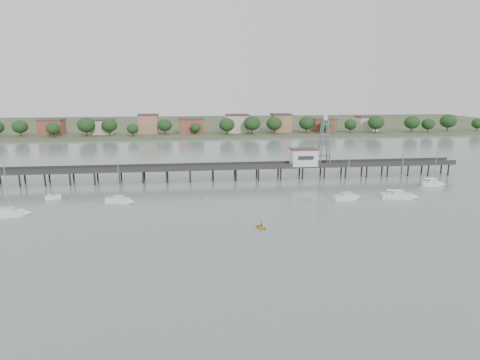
{
  "coord_description": "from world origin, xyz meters",
  "views": [
    {
      "loc": [
        -9.48,
        -60.58,
        27.88
      ],
      "look_at": [
        2.78,
        42.0,
        4.0
      ],
      "focal_mm": 30.0,
      "sensor_mm": 36.0,
      "label": 1
    }
  ],
  "objects_px": {
    "pier": "(224,168)",
    "sailboat_d": "(404,196)",
    "sailboat_c": "(349,197)",
    "sailboat_b": "(123,201)",
    "lattice_tower": "(324,143)",
    "white_tender": "(52,197)",
    "sailboat_e": "(436,184)",
    "sailboat_a": "(14,213)",
    "yellow_dinghy": "(261,228)"
  },
  "relations": [
    {
      "from": "sailboat_e",
      "to": "sailboat_a",
      "type": "distance_m",
      "value": 110.66
    },
    {
      "from": "pier",
      "to": "sailboat_a",
      "type": "bearing_deg",
      "value": -148.49
    },
    {
      "from": "lattice_tower",
      "to": "pier",
      "type": "bearing_deg",
      "value": -180.0
    },
    {
      "from": "sailboat_a",
      "to": "pier",
      "type": "bearing_deg",
      "value": 19.36
    },
    {
      "from": "sailboat_e",
      "to": "sailboat_d",
      "type": "height_order",
      "value": "sailboat_d"
    },
    {
      "from": "pier",
      "to": "sailboat_b",
      "type": "bearing_deg",
      "value": -139.77
    },
    {
      "from": "lattice_tower",
      "to": "sailboat_b",
      "type": "height_order",
      "value": "lattice_tower"
    },
    {
      "from": "lattice_tower",
      "to": "white_tender",
      "type": "relative_size",
      "value": 3.83
    },
    {
      "from": "yellow_dinghy",
      "to": "white_tender",
      "type": "bearing_deg",
      "value": 117.66
    },
    {
      "from": "pier",
      "to": "yellow_dinghy",
      "type": "height_order",
      "value": "pier"
    },
    {
      "from": "lattice_tower",
      "to": "sailboat_b",
      "type": "xyz_separation_m",
      "value": [
        -58.48,
        -22.83,
        -10.45
      ]
    },
    {
      "from": "sailboat_d",
      "to": "sailboat_c",
      "type": "xyz_separation_m",
      "value": [
        -14.31,
        0.63,
        0.01
      ]
    },
    {
      "from": "white_tender",
      "to": "lattice_tower",
      "type": "bearing_deg",
      "value": -10.61
    },
    {
      "from": "lattice_tower",
      "to": "sailboat_d",
      "type": "xyz_separation_m",
      "value": [
        12.65,
        -26.86,
        -10.46
      ]
    },
    {
      "from": "sailboat_a",
      "to": "yellow_dinghy",
      "type": "distance_m",
      "value": 55.09
    },
    {
      "from": "lattice_tower",
      "to": "white_tender",
      "type": "xyz_separation_m",
      "value": [
        -77.01,
        -16.61,
        -10.65
      ]
    },
    {
      "from": "white_tender",
      "to": "sailboat_e",
      "type": "bearing_deg",
      "value": -21.98
    },
    {
      "from": "pier",
      "to": "sailboat_d",
      "type": "distance_m",
      "value": 51.77
    },
    {
      "from": "pier",
      "to": "sailboat_d",
      "type": "xyz_separation_m",
      "value": [
        44.15,
        -26.86,
        -3.16
      ]
    },
    {
      "from": "sailboat_a",
      "to": "sailboat_c",
      "type": "height_order",
      "value": "sailboat_a"
    },
    {
      "from": "pier",
      "to": "sailboat_c",
      "type": "relative_size",
      "value": 12.63
    },
    {
      "from": "lattice_tower",
      "to": "sailboat_d",
      "type": "height_order",
      "value": "lattice_tower"
    },
    {
      "from": "pier",
      "to": "yellow_dinghy",
      "type": "bearing_deg",
      "value": -84.94
    },
    {
      "from": "lattice_tower",
      "to": "sailboat_d",
      "type": "relative_size",
      "value": 1.09
    },
    {
      "from": "pier",
      "to": "sailboat_b",
      "type": "height_order",
      "value": "sailboat_b"
    },
    {
      "from": "sailboat_b",
      "to": "sailboat_a",
      "type": "bearing_deg",
      "value": -147.07
    },
    {
      "from": "lattice_tower",
      "to": "yellow_dinghy",
      "type": "distance_m",
      "value": 53.51
    },
    {
      "from": "sailboat_d",
      "to": "yellow_dinghy",
      "type": "distance_m",
      "value": 43.91
    },
    {
      "from": "pier",
      "to": "sailboat_d",
      "type": "bearing_deg",
      "value": -31.32
    },
    {
      "from": "sailboat_c",
      "to": "sailboat_b",
      "type": "xyz_separation_m",
      "value": [
        -56.82,
        3.4,
        0.0
      ]
    },
    {
      "from": "sailboat_c",
      "to": "pier",
      "type": "bearing_deg",
      "value": 127.97
    },
    {
      "from": "sailboat_b",
      "to": "yellow_dinghy",
      "type": "distance_m",
      "value": 37.77
    },
    {
      "from": "lattice_tower",
      "to": "yellow_dinghy",
      "type": "xyz_separation_m",
      "value": [
        -27.56,
        -44.5,
        -11.1
      ]
    },
    {
      "from": "sailboat_d",
      "to": "sailboat_b",
      "type": "height_order",
      "value": "sailboat_d"
    },
    {
      "from": "lattice_tower",
      "to": "sailboat_b",
      "type": "distance_m",
      "value": 63.64
    },
    {
      "from": "sailboat_b",
      "to": "white_tender",
      "type": "distance_m",
      "value": 19.55
    },
    {
      "from": "sailboat_a",
      "to": "sailboat_b",
      "type": "relative_size",
      "value": 1.16
    },
    {
      "from": "sailboat_e",
      "to": "white_tender",
      "type": "bearing_deg",
      "value": -172.21
    },
    {
      "from": "sailboat_c",
      "to": "white_tender",
      "type": "distance_m",
      "value": 75.96
    },
    {
      "from": "white_tender",
      "to": "sailboat_d",
      "type": "bearing_deg",
      "value": -29.3
    },
    {
      "from": "lattice_tower",
      "to": "white_tender",
      "type": "bearing_deg",
      "value": -167.83
    },
    {
      "from": "sailboat_e",
      "to": "sailboat_a",
      "type": "bearing_deg",
      "value": -165.18
    },
    {
      "from": "yellow_dinghy",
      "to": "sailboat_d",
      "type": "bearing_deg",
      "value": -9.23
    },
    {
      "from": "sailboat_d",
      "to": "lattice_tower",
      "type": "bearing_deg",
      "value": 125.36
    },
    {
      "from": "sailboat_d",
      "to": "sailboat_c",
      "type": "height_order",
      "value": "sailboat_d"
    },
    {
      "from": "sailboat_b",
      "to": "white_tender",
      "type": "xyz_separation_m",
      "value": [
        -18.53,
        6.22,
        -0.2
      ]
    },
    {
      "from": "yellow_dinghy",
      "to": "sailboat_b",
      "type": "bearing_deg",
      "value": 112.05
    },
    {
      "from": "sailboat_c",
      "to": "white_tender",
      "type": "xyz_separation_m",
      "value": [
        -75.35,
        9.62,
        -0.2
      ]
    },
    {
      "from": "sailboat_a",
      "to": "yellow_dinghy",
      "type": "xyz_separation_m",
      "value": [
        53.2,
        -14.3,
        -0.64
      ]
    },
    {
      "from": "lattice_tower",
      "to": "sailboat_b",
      "type": "relative_size",
      "value": 1.36
    }
  ]
}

